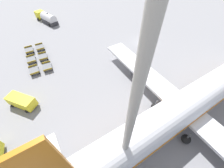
{
  "coord_description": "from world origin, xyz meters",
  "views": [
    {
      "loc": [
        25.96,
        -20.6,
        19.56
      ],
      "look_at": [
        11.62,
        -14.12,
        2.03
      ],
      "focal_mm": 22.0,
      "sensor_mm": 36.0,
      "label": 1
    }
  ],
  "objects_px": {
    "baggage_dolly_row_mid_a_col_a": "(40,47)",
    "baggage_dolly_row_mid_a_col_b": "(43,57)",
    "fuel_tanker_primary": "(47,18)",
    "baggage_dolly_row_near_col_b": "(31,60)",
    "baggage_dolly_row_near_col_a": "(29,50)",
    "apron_light_mast": "(141,72)",
    "baggage_dolly_row_mid_a_col_c": "(47,67)",
    "airplane": "(191,102)",
    "service_van": "(22,101)",
    "baggage_dolly_row_near_col_c": "(34,70)"
  },
  "relations": [
    {
      "from": "baggage_dolly_row_mid_a_col_b",
      "to": "apron_light_mast",
      "type": "distance_m",
      "value": 30.91
    },
    {
      "from": "airplane",
      "to": "baggage_dolly_row_mid_a_col_c",
      "type": "bearing_deg",
      "value": -137.63
    },
    {
      "from": "airplane",
      "to": "apron_light_mast",
      "type": "height_order",
      "value": "apron_light_mast"
    },
    {
      "from": "fuel_tanker_primary",
      "to": "baggage_dolly_row_near_col_b",
      "type": "xyz_separation_m",
      "value": [
        18.91,
        -5.94,
        -0.84
      ]
    },
    {
      "from": "fuel_tanker_primary",
      "to": "apron_light_mast",
      "type": "distance_m",
      "value": 47.36
    },
    {
      "from": "apron_light_mast",
      "to": "airplane",
      "type": "bearing_deg",
      "value": 99.64
    },
    {
      "from": "apron_light_mast",
      "to": "service_van",
      "type": "bearing_deg",
      "value": -141.95
    },
    {
      "from": "baggage_dolly_row_mid_a_col_b",
      "to": "apron_light_mast",
      "type": "xyz_separation_m",
      "value": [
        26.18,
        6.85,
        14.93
      ]
    },
    {
      "from": "baggage_dolly_row_near_col_b",
      "to": "baggage_dolly_row_mid_a_col_a",
      "type": "xyz_separation_m",
      "value": [
        -4.31,
        2.2,
        0.0
      ]
    },
    {
      "from": "baggage_dolly_row_mid_a_col_b",
      "to": "baggage_dolly_row_mid_a_col_c",
      "type": "xyz_separation_m",
      "value": [
        4.0,
        0.44,
        0.0
      ]
    },
    {
      "from": "baggage_dolly_row_near_col_c",
      "to": "airplane",
      "type": "bearing_deg",
      "value": 46.25
    },
    {
      "from": "fuel_tanker_primary",
      "to": "baggage_dolly_row_near_col_c",
      "type": "distance_m",
      "value": 23.67
    },
    {
      "from": "fuel_tanker_primary",
      "to": "baggage_dolly_row_near_col_b",
      "type": "distance_m",
      "value": 19.84
    },
    {
      "from": "fuel_tanker_primary",
      "to": "baggage_dolly_row_mid_a_col_a",
      "type": "distance_m",
      "value": 15.1
    },
    {
      "from": "service_van",
      "to": "baggage_dolly_row_near_col_c",
      "type": "distance_m",
      "value": 8.18
    },
    {
      "from": "service_van",
      "to": "baggage_dolly_row_near_col_a",
      "type": "relative_size",
      "value": 1.34
    },
    {
      "from": "baggage_dolly_row_near_col_a",
      "to": "baggage_dolly_row_near_col_c",
      "type": "bearing_deg",
      "value": 4.17
    },
    {
      "from": "baggage_dolly_row_mid_a_col_c",
      "to": "fuel_tanker_primary",
      "type": "bearing_deg",
      "value": 172.53
    },
    {
      "from": "baggage_dolly_row_mid_a_col_b",
      "to": "baggage_dolly_row_near_col_b",
      "type": "bearing_deg",
      "value": -89.91
    },
    {
      "from": "service_van",
      "to": "baggage_dolly_row_near_col_b",
      "type": "distance_m",
      "value": 12.09
    },
    {
      "from": "baggage_dolly_row_near_col_b",
      "to": "apron_light_mast",
      "type": "relative_size",
      "value": 0.12
    },
    {
      "from": "airplane",
      "to": "baggage_dolly_row_near_col_b",
      "type": "distance_m",
      "value": 32.33
    },
    {
      "from": "baggage_dolly_row_mid_a_col_a",
      "to": "baggage_dolly_row_near_col_a",
      "type": "bearing_deg",
      "value": -84.73
    },
    {
      "from": "baggage_dolly_row_near_col_a",
      "to": "baggage_dolly_row_near_col_b",
      "type": "xyz_separation_m",
      "value": [
        4.09,
        0.25,
        0.0
      ]
    },
    {
      "from": "airplane",
      "to": "baggage_dolly_row_near_col_b",
      "type": "bearing_deg",
      "value": -138.56
    },
    {
      "from": "service_van",
      "to": "apron_light_mast",
      "type": "xyz_separation_m",
      "value": [
        14.24,
        11.15,
        14.35
      ]
    },
    {
      "from": "baggage_dolly_row_mid_a_col_a",
      "to": "apron_light_mast",
      "type": "distance_m",
      "value": 34.69
    },
    {
      "from": "baggage_dolly_row_near_col_c",
      "to": "apron_light_mast",
      "type": "height_order",
      "value": "apron_light_mast"
    },
    {
      "from": "airplane",
      "to": "baggage_dolly_row_near_col_c",
      "type": "height_order",
      "value": "airplane"
    },
    {
      "from": "baggage_dolly_row_mid_a_col_a",
      "to": "apron_light_mast",
      "type": "bearing_deg",
      "value": 13.19
    },
    {
      "from": "baggage_dolly_row_near_col_b",
      "to": "fuel_tanker_primary",
      "type": "bearing_deg",
      "value": 162.55
    },
    {
      "from": "baggage_dolly_row_near_col_b",
      "to": "baggage_dolly_row_mid_a_col_a",
      "type": "height_order",
      "value": "same"
    },
    {
      "from": "baggage_dolly_row_mid_a_col_c",
      "to": "apron_light_mast",
      "type": "xyz_separation_m",
      "value": [
        22.18,
        6.4,
        14.93
      ]
    },
    {
      "from": "service_van",
      "to": "baggage_dolly_row_mid_a_col_a",
      "type": "bearing_deg",
      "value": 166.17
    },
    {
      "from": "baggage_dolly_row_near_col_b",
      "to": "baggage_dolly_row_mid_a_col_b",
      "type": "xyz_separation_m",
      "value": [
        -0.0,
        2.5,
        0.0
      ]
    },
    {
      "from": "fuel_tanker_primary",
      "to": "baggage_dolly_row_mid_a_col_a",
      "type": "relative_size",
      "value": 2.75
    },
    {
      "from": "baggage_dolly_row_near_col_c",
      "to": "apron_light_mast",
      "type": "bearing_deg",
      "value": 22.14
    },
    {
      "from": "baggage_dolly_row_near_col_b",
      "to": "baggage_dolly_row_near_col_c",
      "type": "distance_m",
      "value": 4.08
    },
    {
      "from": "service_van",
      "to": "baggage_dolly_row_mid_a_col_a",
      "type": "height_order",
      "value": "service_van"
    },
    {
      "from": "baggage_dolly_row_near_col_a",
      "to": "baggage_dolly_row_near_col_c",
      "type": "distance_m",
      "value": 8.18
    },
    {
      "from": "baggage_dolly_row_mid_a_col_c",
      "to": "baggage_dolly_row_near_col_b",
      "type": "bearing_deg",
      "value": -143.66
    },
    {
      "from": "airplane",
      "to": "baggage_dolly_row_mid_a_col_c",
      "type": "relative_size",
      "value": 13.21
    },
    {
      "from": "airplane",
      "to": "apron_light_mast",
      "type": "distance_m",
      "value": 17.23
    },
    {
      "from": "baggage_dolly_row_near_col_b",
      "to": "baggage_dolly_row_mid_a_col_a",
      "type": "distance_m",
      "value": 4.84
    },
    {
      "from": "baggage_dolly_row_near_col_a",
      "to": "apron_light_mast",
      "type": "height_order",
      "value": "apron_light_mast"
    },
    {
      "from": "baggage_dolly_row_near_col_c",
      "to": "baggage_dolly_row_mid_a_col_c",
      "type": "height_order",
      "value": "same"
    },
    {
      "from": "service_van",
      "to": "baggage_dolly_row_near_col_a",
      "type": "height_order",
      "value": "service_van"
    },
    {
      "from": "baggage_dolly_row_mid_a_col_a",
      "to": "baggage_dolly_row_mid_a_col_b",
      "type": "distance_m",
      "value": 4.32
    },
    {
      "from": "service_van",
      "to": "baggage_dolly_row_mid_a_col_a",
      "type": "distance_m",
      "value": 16.75
    },
    {
      "from": "baggage_dolly_row_near_col_a",
      "to": "fuel_tanker_primary",
      "type": "bearing_deg",
      "value": 157.32
    }
  ]
}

